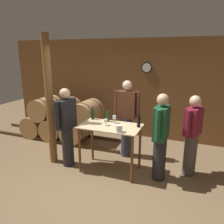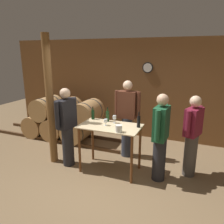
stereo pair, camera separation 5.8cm
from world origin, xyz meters
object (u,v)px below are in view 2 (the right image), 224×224
Objects in this scene: wine_bottle_far_left at (93,114)px; wine_glass_near_left at (106,121)px; wooden_post at (50,102)px; person_host at (192,135)px; person_visitor_near_door at (160,136)px; ice_bucket at (119,129)px; person_visitor_bearded at (127,117)px; wine_glass_near_center at (114,118)px; person_visitor_with_scarf at (67,126)px; wine_bottle_center at (139,121)px; wine_bottle_left at (108,116)px.

wine_glass_near_left is (0.42, -0.28, -0.01)m from wine_bottle_far_left.
wooden_post reaches higher than wine_bottle_far_left.
wine_glass_near_left is at bearing 4.36° from wooden_post.
person_host is 0.96× the size of person_visitor_near_door.
wooden_post is 10.03× the size of wine_bottle_far_left.
wine_bottle_far_left is at bearing 25.03° from wooden_post.
person_visitor_near_door is (2.27, 0.14, -0.48)m from wooden_post.
ice_bucket is 1.04m from person_visitor_bearded.
wine_glass_near_left is at bearing -177.46° from person_visitor_near_door.
wine_bottle_far_left is 0.79m from person_visitor_bearded.
wine_glass_near_left is 0.82× the size of wine_glass_near_center.
ice_bucket is 0.07× the size of person_visitor_bearded.
wine_glass_near_center is (0.10, 0.20, 0.02)m from wine_glass_near_left.
wine_glass_near_left is at bearing 145.29° from ice_bucket.
person_visitor_bearded is (1.01, 0.87, 0.05)m from person_visitor_with_scarf.
person_host is at bearing 29.05° from ice_bucket.
person_visitor_bearded is at bearing 140.42° from person_visitor_near_door.
person_visitor_bearded is at bearing 76.22° from wine_glass_near_left.
wooden_post reaches higher than wine_glass_near_center.
wine_glass_near_left is 0.85m from person_visitor_with_scarf.
person_visitor_with_scarf is at bearing -167.50° from person_host.
wine_bottle_left is at bearing 169.99° from wine_bottle_center.
person_host is at bearing 5.92° from wine_bottle_left.
wine_bottle_center is 0.17× the size of person_visitor_bearded.
person_visitor_with_scarf reaches higher than wine_glass_near_center.
wine_glass_near_center is at bearing 172.32° from wine_bottle_center.
ice_bucket is (0.36, -0.25, -0.03)m from wine_glass_near_left.
wine_glass_near_center is (-0.52, 0.07, -0.00)m from wine_bottle_center.
person_visitor_bearded is (0.60, 0.49, -0.13)m from wine_bottle_far_left.
wine_glass_near_left is 0.44m from ice_bucket.
wine_bottle_far_left is at bearing 145.73° from ice_bucket.
wine_bottle_center is 0.78m from person_visitor_bearded.
person_visitor_with_scarf is 1.89m from person_visitor_near_door.
person_visitor_with_scarf is at bearing -172.56° from wine_glass_near_left.
person_visitor_near_door is at bearing -39.58° from person_visitor_bearded.
wine_bottle_far_left is at bearing 171.94° from wine_bottle_center.
wine_bottle_far_left is 0.53m from wine_glass_near_center.
wine_bottle_center is at bearing 56.17° from ice_bucket.
person_visitor_bearded is (0.08, 0.56, -0.14)m from wine_glass_near_center.
person_host is (1.65, 0.17, -0.24)m from wine_bottle_left.
person_host is (0.96, 0.29, -0.24)m from wine_bottle_center.
person_visitor_near_door is at bearing 4.69° from person_visitor_with_scarf.
wine_glass_near_left is 0.08× the size of person_visitor_near_door.
ice_bucket is (0.26, -0.45, -0.05)m from wine_glass_near_center.
wine_glass_near_center is at bearing -16.77° from wine_bottle_left.
person_visitor_with_scarf is at bearing -136.38° from wine_bottle_far_left.
ice_bucket is 0.77m from person_visitor_near_door.
person_visitor_with_scarf is 1.01× the size of person_visitor_near_door.
wine_glass_near_center is (0.17, -0.05, -0.00)m from wine_bottle_left.
ice_bucket is 0.08× the size of person_visitor_near_door.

